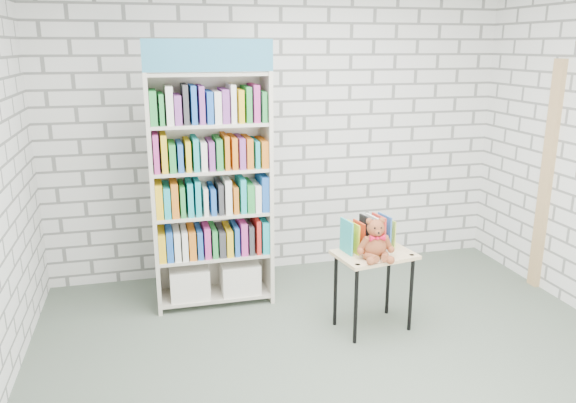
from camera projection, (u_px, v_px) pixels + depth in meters
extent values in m
plane|color=#4E5B4D|center=(348.00, 370.00, 3.96)|extent=(4.50, 4.50, 0.00)
cube|color=silver|center=(281.00, 132.00, 5.45)|extent=(4.50, 0.02, 2.80)
cube|color=beige|center=(153.00, 196.00, 4.65)|extent=(0.03, 0.39, 2.01)
cube|color=beige|center=(267.00, 189.00, 4.88)|extent=(0.03, 0.39, 2.01)
cube|color=beige|center=(209.00, 187.00, 4.94)|extent=(1.01, 0.02, 2.01)
cube|color=teal|center=(209.00, 55.00, 4.29)|extent=(1.01, 0.02, 0.25)
cube|color=beige|center=(215.00, 293.00, 5.02)|extent=(0.94, 0.37, 0.03)
cube|color=beige|center=(214.00, 254.00, 4.92)|extent=(0.94, 0.37, 0.03)
cube|color=beige|center=(212.00, 212.00, 4.82)|extent=(0.94, 0.37, 0.03)
cube|color=beige|center=(210.00, 169.00, 4.71)|extent=(0.94, 0.37, 0.03)
cube|color=beige|center=(209.00, 124.00, 4.61)|extent=(0.94, 0.37, 0.03)
cube|color=beige|center=(207.00, 74.00, 4.50)|extent=(0.94, 0.37, 0.03)
cube|color=silver|center=(189.00, 281.00, 4.93)|extent=(0.34, 0.33, 0.27)
cube|color=silver|center=(239.00, 276.00, 5.03)|extent=(0.34, 0.33, 0.27)
cube|color=yellow|center=(213.00, 238.00, 4.87)|extent=(0.94, 0.33, 0.27)
cube|color=blue|center=(212.00, 196.00, 4.77)|extent=(0.94, 0.33, 0.27)
cube|color=green|center=(210.00, 152.00, 4.66)|extent=(0.94, 0.33, 0.27)
cube|color=orange|center=(208.00, 106.00, 4.56)|extent=(0.94, 0.33, 0.27)
cube|color=#DCB884|center=(374.00, 255.00, 4.39)|extent=(0.66, 0.51, 0.03)
cylinder|color=black|center=(356.00, 306.00, 4.24)|extent=(0.03, 0.03, 0.61)
cylinder|color=black|center=(335.00, 290.00, 4.52)|extent=(0.03, 0.03, 0.61)
cylinder|color=black|center=(411.00, 295.00, 4.44)|extent=(0.03, 0.03, 0.61)
cylinder|color=black|center=(388.00, 280.00, 4.72)|extent=(0.03, 0.03, 0.61)
cylinder|color=black|center=(358.00, 265.00, 4.16)|extent=(0.04, 0.04, 0.01)
cylinder|color=black|center=(412.00, 255.00, 4.35)|extent=(0.04, 0.04, 0.01)
cube|color=teal|center=(346.00, 238.00, 4.36)|extent=(0.04, 0.18, 0.25)
cube|color=yellow|center=(353.00, 237.00, 4.38)|extent=(0.04, 0.18, 0.25)
cube|color=red|center=(359.00, 236.00, 4.41)|extent=(0.04, 0.18, 0.25)
cube|color=black|center=(365.00, 235.00, 4.43)|extent=(0.04, 0.18, 0.25)
cube|color=white|center=(372.00, 234.00, 4.45)|extent=(0.04, 0.18, 0.25)
cube|color=red|center=(378.00, 233.00, 4.47)|extent=(0.04, 0.18, 0.25)
cube|color=#2C5CA8|center=(384.00, 232.00, 4.50)|extent=(0.04, 0.18, 0.25)
cube|color=#B1CD44|center=(390.00, 231.00, 4.52)|extent=(0.04, 0.18, 0.25)
ellipsoid|color=maroon|center=(375.00, 246.00, 4.28)|extent=(0.19, 0.16, 0.19)
sphere|color=maroon|center=(376.00, 228.00, 4.24)|extent=(0.13, 0.13, 0.13)
sphere|color=maroon|center=(369.00, 221.00, 4.23)|extent=(0.05, 0.05, 0.05)
sphere|color=maroon|center=(382.00, 221.00, 4.24)|extent=(0.05, 0.05, 0.05)
sphere|color=maroon|center=(378.00, 233.00, 4.19)|extent=(0.05, 0.05, 0.05)
sphere|color=black|center=(375.00, 228.00, 4.18)|extent=(0.02, 0.02, 0.02)
sphere|color=black|center=(381.00, 228.00, 4.18)|extent=(0.02, 0.02, 0.02)
sphere|color=black|center=(379.00, 233.00, 4.17)|extent=(0.02, 0.02, 0.02)
cylinder|color=maroon|center=(364.00, 244.00, 4.24)|extent=(0.10, 0.08, 0.13)
cylinder|color=maroon|center=(387.00, 243.00, 4.27)|extent=(0.09, 0.07, 0.13)
sphere|color=maroon|center=(360.00, 251.00, 4.24)|extent=(0.05, 0.05, 0.05)
sphere|color=maroon|center=(391.00, 250.00, 4.27)|extent=(0.05, 0.05, 0.05)
cylinder|color=maroon|center=(371.00, 257.00, 4.20)|extent=(0.09, 0.15, 0.07)
cylinder|color=maroon|center=(385.00, 257.00, 4.21)|extent=(0.11, 0.15, 0.07)
sphere|color=maroon|center=(371.00, 261.00, 4.14)|extent=(0.06, 0.06, 0.06)
sphere|color=maroon|center=(390.00, 260.00, 4.16)|extent=(0.06, 0.06, 0.06)
cone|color=red|center=(373.00, 238.00, 4.20)|extent=(0.06, 0.05, 0.05)
cone|color=red|center=(381.00, 238.00, 4.21)|extent=(0.06, 0.05, 0.05)
sphere|color=red|center=(377.00, 238.00, 4.20)|extent=(0.03, 0.03, 0.03)
cube|color=tan|center=(546.00, 178.00, 5.09)|extent=(0.05, 0.12, 2.10)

